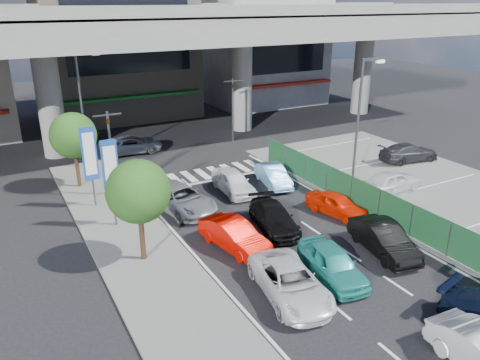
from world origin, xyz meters
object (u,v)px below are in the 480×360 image
traffic_light_right (233,94)px  parked_sedan_white (392,181)px  sedan_white_mid_left (290,282)px  signboard_near (111,171)px  sedan_black_mid (274,218)px  wagon_silver_front_left (180,199)px  street_lamp_left (84,100)px  tree_far (73,136)px  kei_truck_front_right (273,175)px  traffic_cone (348,194)px  parked_sedan_dgrey (409,152)px  street_lamp_right (361,114)px  sedan_white_front_mid (233,182)px  tree_near (138,192)px  taxi_orange_left (234,235)px  signboard_far (90,156)px  taxi_orange_right (336,204)px  hatch_black_mid_right (384,239)px  taxi_teal_mid (332,263)px  crossing_wagon_silver (131,145)px  traffic_light_left (109,133)px

traffic_light_right → parked_sedan_white: size_ratio=1.31×
traffic_light_right → sedan_white_mid_left: (-8.24, -20.44, -3.29)m
signboard_near → parked_sedan_white: signboard_near is taller
sedan_black_mid → wagon_silver_front_left: size_ratio=0.86×
street_lamp_left → tree_far: (-1.47, -3.50, -1.38)m
kei_truck_front_right → traffic_cone: bearing=-48.4°
parked_sedan_dgrey → street_lamp_right: bearing=115.2°
sedan_black_mid → sedan_white_front_mid: (0.45, 5.32, 0.07)m
tree_near → taxi_orange_left: 5.04m
signboard_near → sedan_black_mid: size_ratio=1.10×
sedan_white_front_mid → parked_sedan_white: 9.70m
signboard_far → street_lamp_right: bearing=-18.7°
sedan_white_mid_left → taxi_orange_right: sedan_white_mid_left is taller
taxi_orange_right → sedan_white_mid_left: bearing=-156.4°
hatch_black_mid_right → traffic_cone: size_ratio=5.53×
parked_sedan_white → parked_sedan_dgrey: size_ratio=0.89×
street_lamp_right → sedan_white_mid_left: (-9.91, -7.44, -4.12)m
street_lamp_left → taxi_teal_mid: bearing=-72.8°
sedan_white_mid_left → kei_truck_front_right: bearing=70.4°
kei_truck_front_right → crossing_wagon_silver: size_ratio=0.81×
street_lamp_right → traffic_cone: 4.76m
signboard_near → kei_truck_front_right: 10.68m
kei_truck_front_right → parked_sedan_dgrey: size_ratio=0.86×
taxi_orange_left → parked_sedan_dgrey: size_ratio=0.92×
taxi_teal_mid → taxi_orange_right: (4.22, 4.84, -0.08)m
kei_truck_front_right → hatch_black_mid_right: bearing=-78.9°
sedan_white_mid_left → taxi_orange_left: size_ratio=1.14×
traffic_light_left → sedan_white_front_mid: bearing=-23.2°
signboard_far → wagon_silver_front_left: 5.46m
hatch_black_mid_right → taxi_orange_left: hatch_black_mid_right is taller
signboard_far → tree_far: tree_far is taller
sedan_white_front_mid → traffic_cone: 6.86m
crossing_wagon_silver → taxi_teal_mid: bearing=-167.2°
street_lamp_left → taxi_orange_right: bearing=-54.7°
hatch_black_mid_right → parked_sedan_dgrey: (11.21, 8.84, 0.02)m
taxi_teal_mid → wagon_silver_front_left: 9.98m
parked_sedan_white → sedan_white_front_mid: bearing=59.2°
traffic_light_left → wagon_silver_front_left: (2.73, -3.68, -3.25)m
traffic_light_left → sedan_black_mid: bearing=-53.2°
signboard_far → kei_truck_front_right: size_ratio=1.22×
signboard_far → sedan_black_mid: size_ratio=1.10×
street_lamp_left → parked_sedan_dgrey: street_lamp_left is taller
sedan_white_front_mid → taxi_orange_left: bearing=-113.8°
taxi_teal_mid → wagon_silver_front_left: (-3.07, 9.50, 0.00)m
sedan_white_mid_left → traffic_cone: size_ratio=6.18×
hatch_black_mid_right → sedan_white_front_mid: (-2.68, 9.85, 0.00)m
street_lamp_right → sedan_white_front_mid: size_ratio=1.98×
traffic_light_left → street_lamp_left: street_lamp_left is taller
traffic_light_right → tree_near: size_ratio=1.08×
tree_near → sedan_black_mid: tree_near is taller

